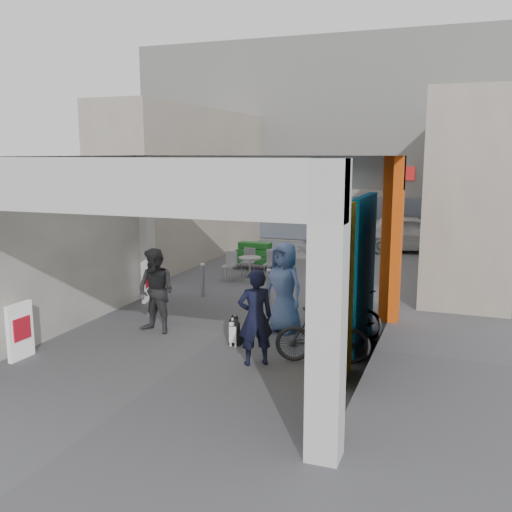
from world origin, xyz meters
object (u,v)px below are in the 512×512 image
at_px(bicycle_front, 347,310).
at_px(bicycle_rear, 323,335).
at_px(cafe_set, 249,269).
at_px(man_back_turned, 156,291).
at_px(white_van, 410,233).
at_px(produce_stand, 253,259).
at_px(man_with_dog, 255,317).
at_px(man_elderly, 284,287).
at_px(border_collie, 235,333).
at_px(man_crates, 325,238).

xyz_separation_m(bicycle_front, bicycle_rear, (-0.05, -1.83, 0.04)).
bearing_deg(cafe_set, bicycle_front, -47.93).
bearing_deg(man_back_turned, bicycle_rear, 2.26).
xyz_separation_m(man_back_turned, white_van, (3.88, 11.61, -0.17)).
bearing_deg(produce_stand, bicycle_rear, -85.66).
bearing_deg(man_with_dog, man_elderly, -120.10).
bearing_deg(white_van, man_with_dog, 160.83).
height_order(produce_stand, border_collie, produce_stand).
xyz_separation_m(cafe_set, bicycle_front, (3.58, -3.96, 0.16)).
relative_size(man_with_dog, white_van, 0.42).
bearing_deg(produce_stand, man_crates, 19.65).
xyz_separation_m(border_collie, man_with_dog, (0.70, -0.81, 0.60)).
bearing_deg(cafe_set, produce_stand, 106.02).
bearing_deg(man_elderly, white_van, 104.95).
distance_m(border_collie, bicycle_rear, 1.81).
height_order(man_elderly, bicycle_rear, man_elderly).
bearing_deg(border_collie, man_elderly, 58.52).
height_order(man_back_turned, bicycle_rear, man_back_turned).
distance_m(man_with_dog, bicycle_front, 2.57).
bearing_deg(produce_stand, border_collie, -96.70).
distance_m(man_back_turned, bicycle_front, 3.82).
distance_m(produce_stand, bicycle_front, 6.68).
distance_m(man_with_dog, white_van, 12.66).
bearing_deg(produce_stand, white_van, 24.65).
height_order(man_back_turned, bicycle_front, man_back_turned).
height_order(border_collie, man_with_dog, man_with_dog).
distance_m(border_collie, man_with_dog, 1.22).
distance_m(cafe_set, man_crates, 3.52).
distance_m(produce_stand, bicycle_rear, 8.20).
relative_size(man_elderly, white_van, 0.46).
relative_size(man_with_dog, man_elderly, 0.91).
relative_size(border_collie, white_van, 0.15).
bearing_deg(man_back_turned, man_elderly, 32.06).
xyz_separation_m(produce_stand, man_elderly, (2.78, -5.74, 0.59)).
relative_size(produce_stand, man_crates, 0.76).
distance_m(man_with_dog, man_crates, 9.48).
bearing_deg(bicycle_rear, white_van, -13.41).
distance_m(man_with_dog, bicycle_rear, 1.20).
bearing_deg(man_crates, man_elderly, 87.64).
relative_size(man_with_dog, bicycle_rear, 1.02).
bearing_deg(border_collie, bicycle_front, 36.98).
bearing_deg(man_elderly, man_with_dog, -64.34).
bearing_deg(bicycle_front, man_with_dog, -178.58).
relative_size(cafe_set, man_with_dog, 0.81).
xyz_separation_m(man_with_dog, man_back_turned, (-2.46, 0.97, 0.02)).
bearing_deg(border_collie, white_van, 77.38).
relative_size(border_collie, bicycle_rear, 0.37).
xyz_separation_m(produce_stand, man_crates, (1.84, 1.78, 0.49)).
relative_size(cafe_set, white_van, 0.34).
xyz_separation_m(bicycle_rear, white_van, (0.36, 12.12, 0.19)).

